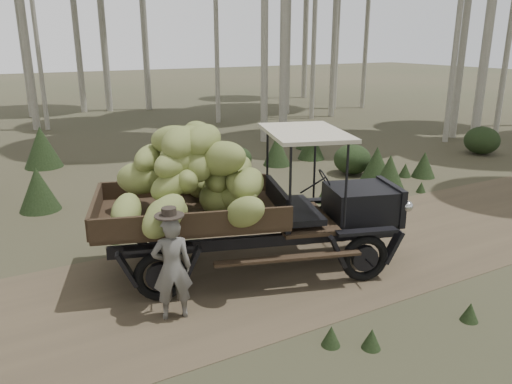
% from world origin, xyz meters
% --- Properties ---
extents(ground, '(120.00, 120.00, 0.00)m').
position_xyz_m(ground, '(0.00, 0.00, 0.00)').
color(ground, '#473D2B').
rests_on(ground, ground).
extents(dirt_track, '(70.00, 4.00, 0.01)m').
position_xyz_m(dirt_track, '(0.00, 0.00, 0.00)').
color(dirt_track, brown).
rests_on(dirt_track, ground).
extents(banana_truck, '(5.76, 3.42, 2.80)m').
position_xyz_m(banana_truck, '(-0.95, 0.38, 1.67)').
color(banana_truck, black).
rests_on(banana_truck, ground).
extents(farmer, '(0.67, 0.53, 1.76)m').
position_xyz_m(farmer, '(-2.24, -0.66, 0.83)').
color(farmer, '#5F5C56').
rests_on(farmer, ground).
extents(undergrowth, '(24.20, 21.94, 1.37)m').
position_xyz_m(undergrowth, '(-0.89, -0.43, 0.54)').
color(undergrowth, '#233319').
rests_on(undergrowth, ground).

